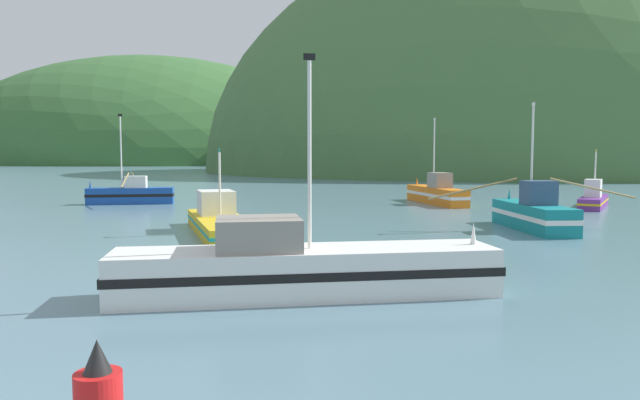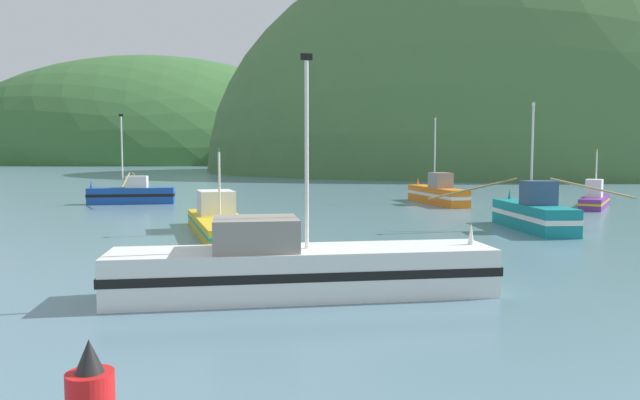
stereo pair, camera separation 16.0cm
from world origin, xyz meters
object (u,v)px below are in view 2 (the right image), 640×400
(fishing_boat_blue, at_px, (132,194))
(fishing_boat_purple, at_px, (595,199))
(fishing_boat_teal, at_px, (533,214))
(fishing_boat_white, at_px, (300,268))
(fishing_boat_yellow, at_px, (219,221))
(fishing_boat_orange, at_px, (437,193))

(fishing_boat_blue, bearing_deg, fishing_boat_purple, 165.27)
(fishing_boat_blue, distance_m, fishing_boat_teal, 33.53)
(fishing_boat_white, bearing_deg, fishing_boat_yellow, 100.63)
(fishing_boat_orange, bearing_deg, fishing_boat_blue, 79.02)
(fishing_boat_white, height_order, fishing_boat_blue, fishing_boat_blue)
(fishing_boat_purple, relative_size, fishing_boat_teal, 0.68)
(fishing_boat_orange, bearing_deg, fishing_boat_purple, -119.60)
(fishing_boat_white, relative_size, fishing_boat_blue, 1.36)
(fishing_boat_blue, height_order, fishing_boat_orange, fishing_boat_blue)
(fishing_boat_yellow, bearing_deg, fishing_boat_orange, 123.01)
(fishing_boat_purple, height_order, fishing_boat_yellow, fishing_boat_purple)
(fishing_boat_purple, height_order, fishing_boat_teal, fishing_boat_teal)
(fishing_boat_orange, bearing_deg, fishing_boat_yellow, 128.87)
(fishing_boat_teal, height_order, fishing_boat_orange, fishing_boat_orange)
(fishing_boat_blue, bearing_deg, fishing_boat_white, 106.14)
(fishing_boat_orange, bearing_deg, fishing_boat_white, 150.28)
(fishing_boat_teal, relative_size, fishing_boat_yellow, 1.09)
(fishing_boat_blue, height_order, fishing_boat_yellow, fishing_boat_blue)
(fishing_boat_teal, bearing_deg, fishing_boat_purple, -39.26)
(fishing_boat_orange, xyz_separation_m, fishing_boat_yellow, (-11.13, -22.20, -0.24))
(fishing_boat_white, bearing_deg, fishing_boat_teal, 42.11)
(fishing_boat_teal, xyz_separation_m, fishing_boat_orange, (-5.86, 16.81, -0.02))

